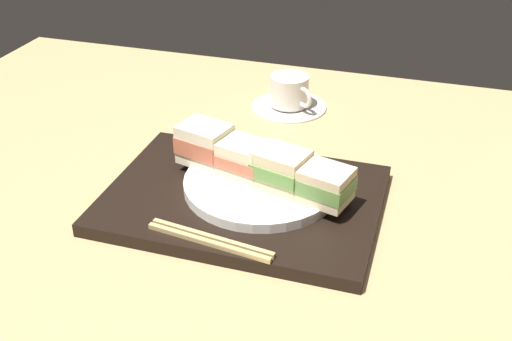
# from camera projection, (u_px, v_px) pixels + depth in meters

# --- Properties ---
(ground_plane) EXTENTS (1.40, 1.00, 0.03)m
(ground_plane) POSITION_uv_depth(u_px,v_px,m) (235.00, 185.00, 1.03)
(ground_plane) COLOR tan
(serving_tray) EXTENTS (0.40, 0.29, 0.02)m
(serving_tray) POSITION_uv_depth(u_px,v_px,m) (243.00, 199.00, 0.94)
(serving_tray) COLOR black
(serving_tray) RESTS_ON ground_plane
(sandwich_plate) EXTENTS (0.23, 0.23, 0.02)m
(sandwich_plate) POSITION_uv_depth(u_px,v_px,m) (261.00, 183.00, 0.95)
(sandwich_plate) COLOR white
(sandwich_plate) RESTS_ON serving_tray
(sandwich_nearmost) EXTENTS (0.09, 0.08, 0.06)m
(sandwich_nearmost) POSITION_uv_depth(u_px,v_px,m) (205.00, 144.00, 0.98)
(sandwich_nearmost) COLOR #EFE5C1
(sandwich_nearmost) RESTS_ON sandwich_plate
(sandwich_inner_near) EXTENTS (0.09, 0.08, 0.05)m
(sandwich_inner_near) POSITION_uv_depth(u_px,v_px,m) (242.00, 158.00, 0.95)
(sandwich_inner_near) COLOR beige
(sandwich_inner_near) RESTS_ON sandwich_plate
(sandwich_inner_far) EXTENTS (0.09, 0.08, 0.06)m
(sandwich_inner_far) POSITION_uv_depth(u_px,v_px,m) (281.00, 169.00, 0.91)
(sandwich_inner_far) COLOR beige
(sandwich_inner_far) RESTS_ON sandwich_plate
(sandwich_farmost) EXTENTS (0.09, 0.08, 0.05)m
(sandwich_farmost) POSITION_uv_depth(u_px,v_px,m) (324.00, 184.00, 0.89)
(sandwich_farmost) COLOR beige
(sandwich_farmost) RESTS_ON sandwich_plate
(chopsticks_pair) EXTENTS (0.18, 0.04, 0.01)m
(chopsticks_pair) POSITION_uv_depth(u_px,v_px,m) (210.00, 240.00, 0.84)
(chopsticks_pair) COLOR tan
(chopsticks_pair) RESTS_ON serving_tray
(coffee_cup) EXTENTS (0.15, 0.15, 0.07)m
(coffee_cup) POSITION_uv_depth(u_px,v_px,m) (290.00, 95.00, 1.23)
(coffee_cup) COLOR silver
(coffee_cup) RESTS_ON ground_plane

